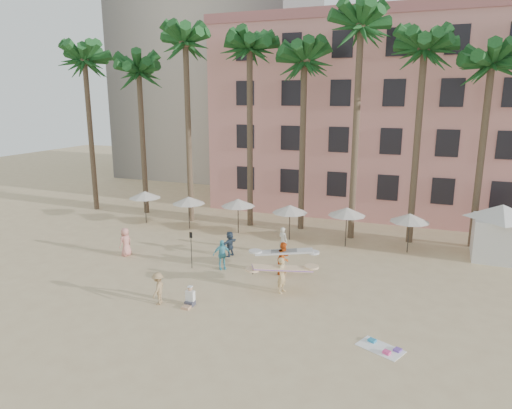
{
  "coord_description": "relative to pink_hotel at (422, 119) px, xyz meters",
  "views": [
    {
      "loc": [
        7.88,
        -17.33,
        9.93
      ],
      "look_at": [
        -1.06,
        6.0,
        4.0
      ],
      "focal_mm": 32.0,
      "sensor_mm": 36.0,
      "label": 1
    }
  ],
  "objects": [
    {
      "name": "beachgoers",
      "position": [
        -11.53,
        -20.59,
        -7.14
      ],
      "size": [
        10.06,
        10.02,
        1.83
      ],
      "color": "#A48357",
      "rests_on": "ground"
    },
    {
      "name": "paddle",
      "position": [
        -11.78,
        -20.91,
        -6.59
      ],
      "size": [
        0.18,
        0.04,
        2.23
      ],
      "color": "black",
      "rests_on": "ground"
    },
    {
      "name": "pink_hotel",
      "position": [
        0.0,
        0.0,
        0.0
      ],
      "size": [
        35.0,
        14.0,
        16.0
      ],
      "primitive_type": "cube",
      "color": "pink",
      "rests_on": "ground"
    },
    {
      "name": "carrier_white",
      "position": [
        -6.43,
        -19.78,
        -6.99
      ],
      "size": [
        3.35,
        1.71,
        1.89
      ],
      "color": "#D95516",
      "rests_on": "ground"
    },
    {
      "name": "umbrella_row",
      "position": [
        -10.0,
        -13.5,
        -5.67
      ],
      "size": [
        22.5,
        2.7,
        2.73
      ],
      "color": "#332B23",
      "rests_on": "ground"
    },
    {
      "name": "palm_row",
      "position": [
        -6.49,
        -11.0,
        4.97
      ],
      "size": [
        44.4,
        5.4,
        16.3
      ],
      "color": "brown",
      "rests_on": "ground"
    },
    {
      "name": "carrier_yellow",
      "position": [
        -5.74,
        -22.26,
        -6.94
      ],
      "size": [
        3.07,
        2.11,
        1.9
      ],
      "color": "tan",
      "rests_on": "ground"
    },
    {
      "name": "beach_towel",
      "position": [
        -0.29,
        -26.02,
        -7.97
      ],
      "size": [
        2.05,
        1.65,
        0.14
      ],
      "color": "white",
      "rests_on": "ground"
    },
    {
      "name": "seated_man",
      "position": [
        -9.46,
        -25.36,
        -7.66
      ],
      "size": [
        0.43,
        0.75,
        0.98
      ],
      "color": "#3F3F4C",
      "rests_on": "ground"
    },
    {
      "name": "cabana",
      "position": [
        5.32,
        -12.63,
        -5.93
      ],
      "size": [
        4.63,
        4.63,
        3.5
      ],
      "color": "silver",
      "rests_on": "ground"
    },
    {
      "name": "ground",
      "position": [
        -7.0,
        -26.0,
        -8.0
      ],
      "size": [
        120.0,
        120.0,
        0.0
      ],
      "primitive_type": "plane",
      "color": "#D1B789",
      "rests_on": "ground"
    }
  ]
}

